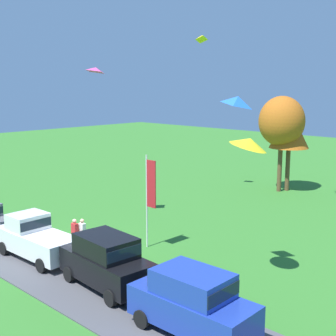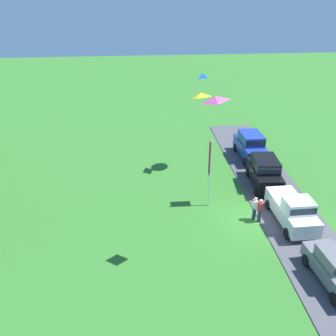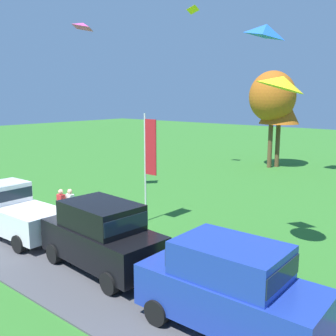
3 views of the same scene
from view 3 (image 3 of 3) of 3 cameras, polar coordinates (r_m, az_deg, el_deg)
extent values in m
plane|color=#337528|center=(18.42, -14.13, -8.16)|extent=(120.00, 120.00, 0.00)
cube|color=#4C4C51|center=(17.18, -20.91, -9.81)|extent=(36.00, 4.40, 0.06)
cube|color=white|center=(17.42, -21.26, -6.55)|extent=(5.05, 2.04, 1.00)
cube|color=white|center=(17.87, -22.76, -3.24)|extent=(1.55, 1.80, 0.80)
cube|color=#19232D|center=(17.87, -22.76, -3.24)|extent=(1.58, 1.77, 0.44)
cylinder|color=black|center=(19.40, -21.42, -6.38)|extent=(0.69, 0.26, 0.68)
cylinder|color=black|center=(15.74, -20.81, -10.24)|extent=(0.69, 0.26, 0.68)
cylinder|color=black|center=(16.66, -15.43, -8.78)|extent=(0.69, 0.26, 0.68)
cube|color=black|center=(13.47, -9.57, -10.71)|extent=(4.72, 2.23, 1.10)
cube|color=black|center=(13.16, -9.70, -6.77)|extent=(2.72, 1.94, 0.84)
cube|color=#19232D|center=(13.16, -9.70, -6.77)|extent=(2.77, 1.91, 0.46)
cylinder|color=black|center=(14.46, -16.21, -11.83)|extent=(0.70, 0.29, 0.68)
cylinder|color=black|center=(15.35, -10.27, -10.24)|extent=(0.70, 0.29, 0.68)
cylinder|color=black|center=(12.05, -8.49, -16.20)|extent=(0.70, 0.29, 0.68)
cylinder|color=black|center=(13.10, -2.03, -13.80)|extent=(0.70, 0.29, 0.68)
cube|color=#1E389E|center=(10.16, 8.93, -18.07)|extent=(4.64, 2.00, 1.10)
cube|color=#1E389E|center=(9.74, 9.10, -13.05)|extent=(2.64, 1.82, 0.84)
cube|color=#19232D|center=(9.74, 9.10, -13.05)|extent=(2.69, 1.78, 0.46)
cylinder|color=black|center=(10.57, -1.64, -20.17)|extent=(0.69, 0.25, 0.68)
cylinder|color=black|center=(11.83, 4.29, -16.65)|extent=(0.69, 0.25, 0.68)
cylinder|color=black|center=(10.61, 19.31, -20.66)|extent=(0.69, 0.25, 0.68)
cylinder|color=#2D334C|center=(18.32, -15.14, -6.87)|extent=(0.24, 0.24, 0.88)
cube|color=red|center=(18.11, -15.25, -4.63)|extent=(0.36, 0.22, 0.60)
sphere|color=tan|center=(18.01, -15.32, -3.34)|extent=(0.22, 0.22, 0.22)
cylinder|color=#2D334C|center=(18.25, -13.91, -6.87)|extent=(0.24, 0.24, 0.88)
cube|color=white|center=(18.05, -14.01, -4.63)|extent=(0.36, 0.22, 0.60)
sphere|color=tan|center=(17.95, -14.07, -3.33)|extent=(0.22, 0.22, 0.22)
cylinder|color=brown|center=(32.86, 14.61, 3.58)|extent=(0.36, 0.36, 4.06)
ellipsoid|color=#B25B19|center=(32.64, 14.91, 10.00)|extent=(3.66, 3.66, 4.02)
cylinder|color=brown|center=(33.39, 15.61, 3.18)|extent=(0.36, 0.36, 3.53)
cone|color=#B25B19|center=(33.16, 15.90, 8.94)|extent=(3.18, 3.18, 3.18)
cylinder|color=silver|center=(17.98, -3.32, -0.06)|extent=(0.08, 0.08, 5.01)
cube|color=red|center=(17.59, -2.52, 3.02)|extent=(0.64, 0.04, 2.50)
pyramid|color=blue|center=(14.23, 14.13, 18.81)|extent=(1.27, 1.07, 0.62)
pyramid|color=#EA4C9E|center=(22.82, -12.19, 19.57)|extent=(0.75, 1.09, 0.42)
cone|color=yellow|center=(13.74, 16.18, 11.91)|extent=(2.21, 2.20, 0.81)
pyramid|color=yellow|center=(31.03, 3.56, 22.13)|extent=(1.13, 1.10, 0.66)
camera|label=1|loc=(7.03, 166.23, 13.59)|focal=50.00mm
camera|label=2|loc=(41.08, -24.81, 22.40)|focal=42.00mm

